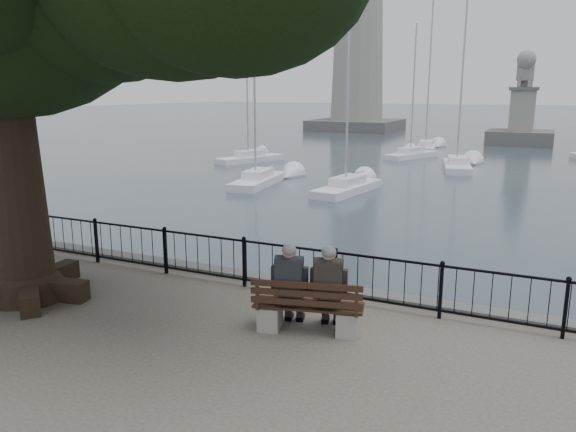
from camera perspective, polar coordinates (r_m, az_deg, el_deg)
The scene contains 13 objects.
harbor at distance 12.03m, azimuth 1.02°, elevation -9.32°, with size 260.00×260.00×1.20m.
railing at distance 11.24m, azimuth 0.00°, elevation -5.18°, with size 22.06×0.06×1.00m.
bench at distance 9.58m, azimuth 2.05°, elevation -9.84°, with size 1.93×0.98×0.98m.
person_left at distance 9.59m, azimuth 0.28°, elevation -7.42°, with size 0.56×0.83×1.55m.
person_right at distance 9.50m, azimuth 4.22°, elevation -7.66°, with size 0.56×0.83×1.55m.
lighthouse at distance 73.25m, azimuth 7.22°, elevation 19.12°, with size 10.34×10.34×31.54m.
lion_monument at distance 57.27m, azimuth 22.63°, elevation 8.86°, with size 5.79×5.79×8.59m.
sailboat_a at distance 30.34m, azimuth -3.05°, elevation 3.77°, with size 2.18×5.50×10.51m.
sailboat_b at distance 28.16m, azimuth 6.07°, elevation 3.09°, with size 2.17×5.38×11.76m.
sailboat_e at distance 40.21m, azimuth -3.87°, elevation 6.03°, with size 3.40×5.38×12.29m.
sailboat_f at distance 37.85m, azimuth 16.80°, elevation 5.06°, with size 2.59×5.75×11.60m.
sailboat_h at distance 49.34m, azimuth 13.86°, elevation 6.94°, with size 2.16×5.55×12.89m.
sailboat_i at distance 43.49m, azimuth 12.40°, elevation 6.19°, with size 3.26×5.19×9.84m.
Camera 1 is at (4.50, -7.21, 4.01)m, focal length 35.00 mm.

